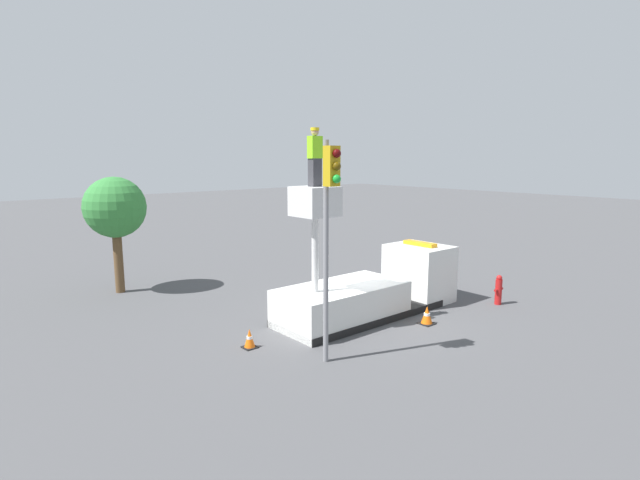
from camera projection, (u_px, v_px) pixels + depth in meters
name	position (u px, v px, depth m)	size (l,w,h in m)	color
ground_plane	(361.00, 316.00, 17.12)	(120.00, 120.00, 0.00)	#4C4C4F
bucket_truck	(371.00, 289.00, 17.30)	(7.11, 2.28, 4.52)	black
worker	(315.00, 157.00, 14.93)	(0.40, 0.26, 1.75)	#38383D
traffic_light_pole	(329.00, 209.00, 12.59)	(0.34, 0.57, 5.84)	gray
fire_hydrant	(499.00, 290.00, 18.43)	(0.49, 0.25, 1.11)	red
traffic_cone_rear	(250.00, 339.00, 14.27)	(0.39, 0.39, 0.56)	black
traffic_cone_curbside	(427.00, 316.00, 16.30)	(0.47, 0.47, 0.59)	black
tree_left_bg	(115.00, 209.00, 19.63)	(2.40, 2.40, 4.65)	brown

